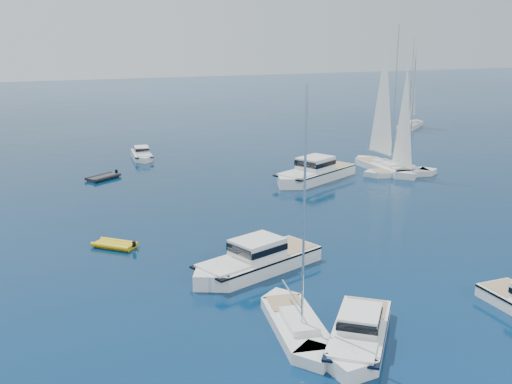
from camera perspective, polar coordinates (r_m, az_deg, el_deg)
ground at (r=40.23m, az=17.03°, el=-11.50°), size 400.00×400.00×0.00m
motor_cruiser_left at (r=36.67m, az=9.47°, el=-13.72°), size 8.30×9.50×2.55m
motor_cruiser_centre at (r=46.14m, az=-0.11°, el=-7.31°), size 12.42×7.62×3.12m
motor_cruiser_distant at (r=73.63m, az=5.35°, el=1.12°), size 13.77×9.85×3.52m
motor_cruiser_horizon at (r=87.18m, az=-10.51°, el=3.09°), size 3.12×8.21×2.11m
sailboat_fore at (r=37.65m, az=3.78°, el=-12.73°), size 4.28×10.67×15.25m
sailboat_centre at (r=77.78m, az=13.25°, el=1.53°), size 10.32×4.53×14.70m
sailboat_sails_r at (r=80.05m, az=11.84°, el=1.98°), size 3.73×12.81×18.68m
sailboat_sails_far at (r=116.65m, az=14.09°, el=5.84°), size 10.43×9.64×16.59m
tender_yellow at (r=52.24m, az=-12.95°, el=-5.01°), size 4.13×4.03×0.95m
tender_grey_far at (r=76.08m, az=-13.97°, el=1.19°), size 4.87×4.36×0.95m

